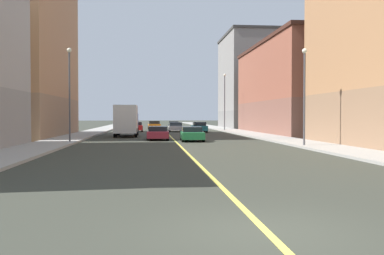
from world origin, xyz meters
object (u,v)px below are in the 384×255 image
at_px(car_red, 136,127).
at_px(car_maroon, 158,133).
at_px(car_black, 174,125).
at_px(car_silver, 175,127).
at_px(car_green, 192,134).
at_px(building_left_far, 253,81).
at_px(street_lamp_right_near, 69,85).
at_px(car_teal, 199,127).
at_px(car_orange, 154,125).
at_px(box_truck, 127,120).
at_px(street_lamp_left_near, 304,86).
at_px(building_right_midblock, 13,43).
at_px(street_lamp_left_far, 225,96).
at_px(building_left_mid, 298,88).

bearing_deg(car_red, car_maroon, -82.99).
distance_m(car_black, car_silver, 10.18).
xyz_separation_m(car_red, car_green, (5.50, -23.75, -0.05)).
distance_m(car_silver, car_maroon, 21.03).
relative_size(building_left_far, street_lamp_right_near, 2.26).
distance_m(car_red, car_green, 24.38).
bearing_deg(street_lamp_right_near, car_green, 10.22).
bearing_deg(building_left_far, car_maroon, -115.06).
xyz_separation_m(car_maroon, car_teal, (5.79, 18.20, 0.05)).
xyz_separation_m(car_orange, box_truck, (-3.10, -22.75, 1.03)).
xyz_separation_m(car_orange, car_green, (2.91, -31.80, -0.07)).
bearing_deg(box_truck, building_left_far, 55.95).
distance_m(car_black, car_teal, 13.10).
bearing_deg(street_lamp_left_near, car_green, 132.05).
distance_m(street_lamp_left_near, car_black, 41.69).
distance_m(building_left_far, building_right_midblock, 44.16).
xyz_separation_m(street_lamp_left_far, box_truck, (-13.05, -15.48, -3.24)).
bearing_deg(car_green, car_teal, 81.75).
bearing_deg(car_teal, building_right_midblock, -152.82).
bearing_deg(street_lamp_left_near, car_orange, 104.10).
relative_size(car_maroon, car_teal, 1.00).
xyz_separation_m(building_left_mid, car_teal, (-11.80, 4.69, -4.94)).
bearing_deg(street_lamp_left_near, car_maroon, 134.79).
height_order(street_lamp_left_near, car_orange, street_lamp_left_near).
distance_m(building_right_midblock, car_teal, 24.81).
bearing_deg(box_truck, street_lamp_right_near, -109.72).
height_order(building_left_far, car_black, building_left_far).
bearing_deg(box_truck, car_maroon, -65.32).
height_order(car_silver, car_green, car_silver).
relative_size(car_maroon, box_truck, 0.57).
bearing_deg(street_lamp_left_far, building_right_midblock, -149.12).
xyz_separation_m(street_lamp_right_near, street_lamp_left_far, (16.94, 26.32, 0.34)).
xyz_separation_m(street_lamp_right_near, car_green, (9.90, 1.79, -3.99)).
bearing_deg(car_silver, car_teal, -41.17).
relative_size(building_right_midblock, car_silver, 4.74).
bearing_deg(building_left_mid, car_silver, 153.70).
height_order(street_lamp_right_near, box_truck, street_lamp_right_near).
relative_size(building_left_far, car_silver, 3.95).
distance_m(street_lamp_left_far, car_silver, 8.46).
bearing_deg(building_left_mid, car_black, 129.67).
height_order(building_left_far, car_maroon, building_left_far).
bearing_deg(car_teal, street_lamp_left_far, 45.64).
distance_m(street_lamp_left_near, street_lamp_left_far, 32.35).
xyz_separation_m(building_left_mid, car_maroon, (-17.60, -13.52, -4.99)).
xyz_separation_m(street_lamp_left_near, street_lamp_left_far, (0.00, 32.34, 0.72)).
bearing_deg(car_silver, car_maroon, -97.58).
relative_size(car_orange, car_red, 1.09).
bearing_deg(car_orange, building_left_far, 24.35).
bearing_deg(street_lamp_right_near, car_red, 80.22).
xyz_separation_m(building_left_far, car_red, (-20.25, -16.04, -7.67)).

